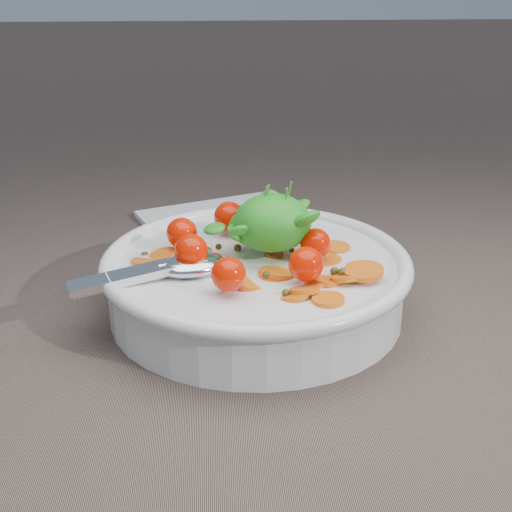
{
  "coord_description": "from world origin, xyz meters",
  "views": [
    {
      "loc": [
        -0.03,
        -0.6,
        0.3
      ],
      "look_at": [
        0.0,
        -0.03,
        0.05
      ],
      "focal_mm": 50.0,
      "sensor_mm": 36.0,
      "label": 1
    }
  ],
  "objects": [
    {
      "name": "bowl",
      "position": [
        0.0,
        -0.03,
        0.03
      ],
      "size": [
        0.29,
        0.27,
        0.12
      ],
      "color": "white",
      "rests_on": "ground"
    },
    {
      "name": "napkin",
      "position": [
        -0.02,
        0.2,
        0.0
      ],
      "size": [
        0.22,
        0.21,
        0.01
      ],
      "primitive_type": "cube",
      "rotation": [
        0.0,
        0.0,
        0.39
      ],
      "color": "white",
      "rests_on": "ground"
    },
    {
      "name": "ground",
      "position": [
        0.0,
        0.0,
        0.0
      ],
      "size": [
        6.0,
        6.0,
        0.0
      ],
      "primitive_type": "plane",
      "color": "#725D51",
      "rests_on": "ground"
    }
  ]
}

